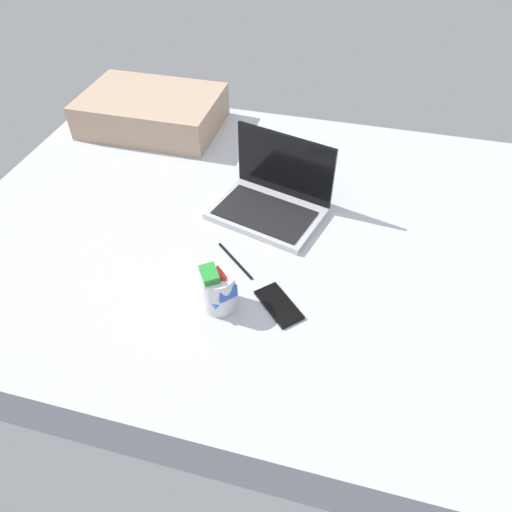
# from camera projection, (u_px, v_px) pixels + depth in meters

# --- Properties ---
(bed_mattress) EXTENTS (1.80, 1.40, 0.18)m
(bed_mattress) POSITION_uv_depth(u_px,v_px,m) (253.00, 244.00, 1.53)
(bed_mattress) COLOR #B7BCC6
(bed_mattress) RESTS_ON ground
(laptop) EXTENTS (0.38, 0.31, 0.23)m
(laptop) POSITION_uv_depth(u_px,v_px,m) (272.00, 199.00, 1.48)
(laptop) COLOR #B7BABC
(laptop) RESTS_ON bed_mattress
(snack_cup) EXTENTS (0.10, 0.10, 0.13)m
(snack_cup) POSITION_uv_depth(u_px,v_px,m) (219.00, 289.00, 1.18)
(snack_cup) COLOR silver
(snack_cup) RESTS_ON bed_mattress
(cell_phone) EXTENTS (0.15, 0.15, 0.01)m
(cell_phone) POSITION_uv_depth(u_px,v_px,m) (279.00, 305.00, 1.22)
(cell_phone) COLOR black
(cell_phone) RESTS_ON bed_mattress
(pillow) EXTENTS (0.52, 0.36, 0.13)m
(pillow) POSITION_uv_depth(u_px,v_px,m) (152.00, 111.00, 1.85)
(pillow) COLOR tan
(pillow) RESTS_ON bed_mattress
(charger_cable) EXTENTS (0.13, 0.12, 0.01)m
(charger_cable) POSITION_uv_depth(u_px,v_px,m) (235.00, 261.00, 1.34)
(charger_cable) COLOR black
(charger_cable) RESTS_ON bed_mattress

